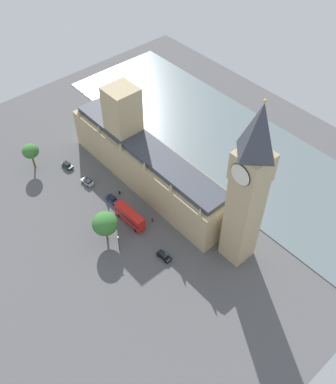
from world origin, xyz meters
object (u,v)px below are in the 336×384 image
pedestrian_kerbside (120,192)px  street_lamp_leading (118,241)px  double_decker_bus_trailing (130,216)px  pedestrian_far_end (152,220)px  car_silver_corner (87,182)px  plane_tree_opposite_hall (30,151)px  clock_tower (248,187)px  car_blue_midblock (112,199)px  car_black_under_trees (164,256)px  plane_tree_near_tower (105,224)px  car_dark_green_by_river_gate (67,165)px  parliament_building (144,160)px

pedestrian_kerbside → street_lamp_leading: size_ratio=0.28×
double_decker_bus_trailing → pedestrian_far_end: size_ratio=6.46×
car_silver_corner → plane_tree_opposite_hall: bearing=109.7°
car_silver_corner → double_decker_bus_trailing: double_decker_bus_trailing is taller
clock_tower → plane_tree_opposite_hall: clock_tower is taller
clock_tower → car_blue_midblock: bearing=-69.4°
car_black_under_trees → street_lamp_leading: 12.59m
pedestrian_kerbside → plane_tree_near_tower: (12.73, 11.41, 5.77)m
car_dark_green_by_river_gate → double_decker_bus_trailing: bearing=84.9°
plane_tree_opposite_hall → plane_tree_near_tower: 38.68m
pedestrian_kerbside → car_dark_green_by_river_gate: bearing=-145.0°
pedestrian_far_end → car_silver_corner: bearing=100.7°
parliament_building → car_black_under_trees: parliament_building is taller
car_blue_midblock → car_black_under_trees: 25.43m
car_blue_midblock → plane_tree_opposite_hall: (9.89, -28.33, 5.82)m
car_silver_corner → pedestrian_kerbside: size_ratio=2.67×
car_black_under_trees → pedestrian_kerbside: size_ratio=2.63×
clock_tower → street_lamp_leading: clock_tower is taller
car_dark_green_by_river_gate → pedestrian_kerbside: car_dark_green_by_river_gate is taller
pedestrian_far_end → plane_tree_opposite_hall: (13.84, -42.10, 5.97)m
clock_tower → car_blue_midblock: (13.81, -36.72, -24.21)m
plane_tree_near_tower → parliament_building: bearing=-153.4°
car_dark_green_by_river_gate → street_lamp_leading: 37.99m
car_black_under_trees → plane_tree_near_tower: (7.52, -15.02, 5.62)m
parliament_building → car_dark_green_by_river_gate: parliament_building is taller
double_decker_bus_trailing → plane_tree_opposite_hall: size_ratio=1.18×
plane_tree_near_tower → clock_tower: bearing=131.2°
street_lamp_leading → pedestrian_far_end: bearing=-171.6°
car_dark_green_by_river_gate → street_lamp_leading: bearing=72.1°
car_silver_corner → plane_tree_near_tower: (7.87, 21.33, 5.62)m
car_black_under_trees → pedestrian_far_end: car_black_under_trees is taller
street_lamp_leading → car_blue_midblock: bearing=-120.2°
car_silver_corner → street_lamp_leading: bearing=-112.4°
parliament_building → street_lamp_leading: parliament_building is taller
car_blue_midblock → pedestrian_kerbside: (-3.42, -1.06, -0.15)m
parliament_building → street_lamp_leading: bearing=36.7°
parliament_building → double_decker_bus_trailing: size_ratio=5.74×
clock_tower → car_silver_corner: clock_tower is taller
car_dark_green_by_river_gate → parliament_building: bearing=118.9°
car_dark_green_by_river_gate → plane_tree_near_tower: bearing=70.1°
car_blue_midblock → pedestrian_far_end: size_ratio=2.90×
car_blue_midblock → car_silver_corner: bearing=-84.3°
car_silver_corner → car_black_under_trees: (0.35, 36.35, -0.00)m
clock_tower → double_decker_bus_trailing: size_ratio=4.60×
car_dark_green_by_river_gate → clock_tower: bearing=98.1°
parliament_building → car_black_under_trees: (14.79, 26.18, -7.43)m
car_dark_green_by_river_gate → pedestrian_far_end: 35.78m
parliament_building → car_dark_green_by_river_gate: 26.67m
car_silver_corner → car_blue_midblock: size_ratio=0.92×
parliament_building → pedestrian_kerbside: 12.21m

